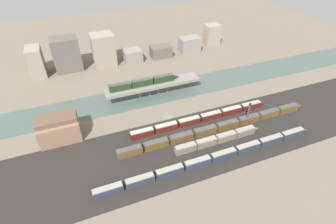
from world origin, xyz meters
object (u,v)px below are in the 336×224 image
train_yard_near (214,158)px  train_yard_far (219,127)px  warehouse_building (59,128)px  signal_tower (248,114)px  train_yard_outer (202,118)px  train_yard_mid (218,139)px  train_on_bridge (144,82)px

train_yard_near → train_yard_far: size_ratio=1.01×
train_yard_far → warehouse_building: size_ratio=5.64×
warehouse_building → signal_tower: warehouse_building is taller
train_yard_far → train_yard_outer: 10.46m
train_yard_mid → train_yard_outer: size_ratio=0.57×
train_yard_mid → signal_tower: size_ratio=3.67×
train_on_bridge → train_yard_far: size_ratio=0.41×
train_yard_far → signal_tower: (15.99, -0.21, 4.09)m
train_yard_near → train_yard_mid: 12.27m
train_on_bridge → train_yard_outer: (20.49, -33.60, -7.39)m
train_yard_far → train_yard_near: bearing=-126.8°
signal_tower → train_yard_outer: bearing=154.4°
warehouse_building → train_yard_mid: bearing=-23.8°
train_on_bridge → train_yard_mid: size_ratio=0.94×
train_yard_far → train_on_bridge: bearing=119.9°
train_yard_near → train_yard_mid: size_ratio=2.34×
train_yard_outer → warehouse_building: 70.31m
train_yard_near → train_yard_mid: (7.82, 9.45, 0.18)m
signal_tower → train_yard_near: bearing=-149.8°
warehouse_building → train_yard_outer: bearing=-10.9°
train_yard_far → train_yard_mid: bearing=-123.0°
train_yard_near → train_yard_outer: 27.68m
train_yard_outer → warehouse_building: warehouse_building is taller
train_yard_mid → signal_tower: 22.41m
train_yard_mid → train_yard_far: (4.83, 7.44, -0.08)m
train_yard_outer → warehouse_building: bearing=169.1°
train_yard_outer → signal_tower: size_ratio=6.40×
train_yard_near → train_yard_far: train_yard_far is taller
train_yard_near → warehouse_building: warehouse_building is taller
train_yard_mid → train_yard_outer: 16.96m
train_yard_near → warehouse_building: 72.57m
signal_tower → train_yard_far: bearing=179.2°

